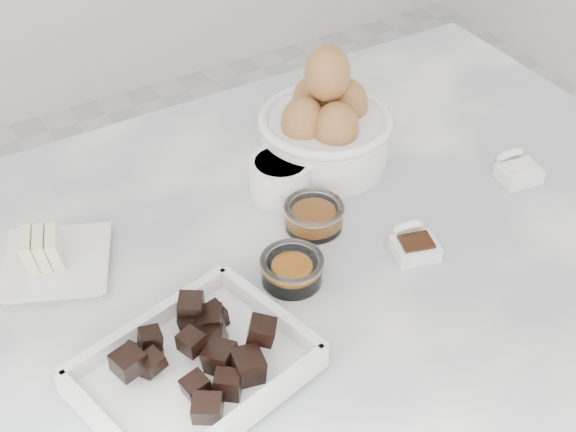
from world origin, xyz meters
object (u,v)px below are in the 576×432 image
(sugar_ramekin, at_px, (281,176))
(zest_bowl, at_px, (292,268))
(egg_bowl, at_px, (325,126))
(honey_bowl, at_px, (314,215))
(chocolate_dish, at_px, (194,365))
(butter_plate, at_px, (54,258))
(vanilla_spoon, at_px, (413,243))
(salt_spoon, at_px, (516,169))

(sugar_ramekin, height_order, zest_bowl, sugar_ramekin)
(egg_bowl, distance_m, honey_bowl, 0.15)
(chocolate_dish, xyz_separation_m, egg_bowl, (0.33, 0.27, 0.03))
(chocolate_dish, distance_m, sugar_ramekin, 0.34)
(butter_plate, bearing_deg, zest_bowl, -34.44)
(egg_bowl, distance_m, zest_bowl, 0.26)
(vanilla_spoon, relative_size, salt_spoon, 1.03)
(honey_bowl, xyz_separation_m, salt_spoon, (0.30, -0.05, -0.00))
(honey_bowl, bearing_deg, chocolate_dish, -148.22)
(butter_plate, distance_m, vanilla_spoon, 0.45)
(chocolate_dish, relative_size, honey_bowl, 3.37)
(honey_bowl, bearing_deg, salt_spoon, -10.23)
(zest_bowl, bearing_deg, honey_bowl, 43.37)
(vanilla_spoon, bearing_deg, sugar_ramekin, 113.64)
(zest_bowl, bearing_deg, sugar_ramekin, 64.24)
(butter_plate, xyz_separation_m, vanilla_spoon, (0.40, -0.20, -0.00))
(butter_plate, relative_size, zest_bowl, 2.15)
(salt_spoon, bearing_deg, honey_bowl, 169.77)
(chocolate_dish, xyz_separation_m, vanilla_spoon, (0.33, 0.05, -0.01))
(butter_plate, bearing_deg, vanilla_spoon, -26.53)
(salt_spoon, bearing_deg, chocolate_dish, -170.04)
(sugar_ramekin, distance_m, zest_bowl, 0.17)
(zest_bowl, bearing_deg, salt_spoon, 2.56)
(chocolate_dish, height_order, sugar_ramekin, chocolate_dish)
(egg_bowl, bearing_deg, chocolate_dish, -141.28)
(sugar_ramekin, relative_size, vanilla_spoon, 1.14)
(vanilla_spoon, bearing_deg, honey_bowl, 127.95)
(egg_bowl, height_order, honey_bowl, egg_bowl)
(sugar_ramekin, xyz_separation_m, zest_bowl, (-0.08, -0.16, -0.01))
(egg_bowl, xyz_separation_m, salt_spoon, (0.21, -0.17, -0.05))
(vanilla_spoon, xyz_separation_m, salt_spoon, (0.22, 0.05, 0.00))
(sugar_ramekin, bearing_deg, zest_bowl, -115.76)
(butter_plate, distance_m, zest_bowl, 0.29)
(egg_bowl, relative_size, honey_bowl, 2.38)
(sugar_ramekin, bearing_deg, salt_spoon, -24.56)
(chocolate_dish, xyz_separation_m, zest_bowl, (0.17, 0.08, -0.01))
(chocolate_dish, xyz_separation_m, salt_spoon, (0.55, 0.10, -0.01))
(chocolate_dish, distance_m, honey_bowl, 0.29)
(egg_bowl, xyz_separation_m, honey_bowl, (-0.09, -0.12, -0.04))
(butter_plate, bearing_deg, honey_bowl, -16.51)
(zest_bowl, relative_size, salt_spoon, 1.06)
(sugar_ramekin, distance_m, vanilla_spoon, 0.21)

